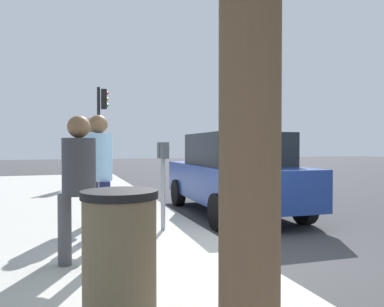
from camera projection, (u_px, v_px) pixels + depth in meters
The scene contains 8 objects.
ground_plane at pixel (237, 259), 4.92m from camera, with size 80.00×80.00×0.00m, color #38383A.
parking_meter at pixel (163, 167), 5.97m from camera, with size 0.36×0.12×1.41m.
pedestrian_at_meter at pixel (98, 166), 5.32m from camera, with size 0.51×0.39×1.79m.
pedestrian_bystander at pixel (79, 179), 4.14m from camera, with size 0.37×0.46×1.69m.
parking_officer at pixel (93, 160), 6.40m from camera, with size 0.49×0.40×1.85m.
parked_sedan_near at pixel (234, 174), 8.16m from camera, with size 4.46×2.08×1.77m.
traffic_signal at pixel (101, 118), 14.22m from camera, with size 0.24×0.44×3.60m.
trash_bin at pixel (120, 256), 2.84m from camera, with size 0.59×0.59×1.01m.
Camera 1 is at (-4.44, 2.14, 1.50)m, focal length 34.78 mm.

